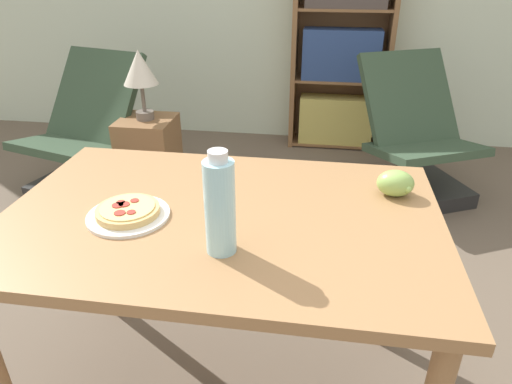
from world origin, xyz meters
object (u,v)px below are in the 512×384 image
drink_bottle (220,206)px  lounge_chair_far (415,153)px  table_lamp (140,71)px  grape_bunch (396,183)px  side_table (150,157)px  bookshelf (341,51)px  lounge_chair_near (85,150)px  pizza_on_plate (128,212)px

drink_bottle → lounge_chair_far: 2.21m
lounge_chair_far → table_lamp: 1.82m
grape_bunch → side_table: grape_bunch is taller
bookshelf → table_lamp: (-1.21, -1.08, 0.05)m
table_lamp → grape_bunch: bearing=-44.3°
lounge_chair_near → pizza_on_plate: bearing=-41.2°
lounge_chair_far → bookshelf: bookshelf is taller
bookshelf → side_table: (-1.21, -1.08, -0.51)m
pizza_on_plate → lounge_chair_far: 2.21m
lounge_chair_near → lounge_chair_far: 2.18m
lounge_chair_near → table_lamp: 0.69m
pizza_on_plate → drink_bottle: 0.34m
pizza_on_plate → drink_bottle: bearing=-21.8°
grape_bunch → lounge_chair_near: 2.26m
lounge_chair_near → lounge_chair_far: bearing=22.9°
bookshelf → side_table: bookshelf is taller
side_table → bookshelf: bearing=41.9°
lounge_chair_far → side_table: (-1.72, -0.27, -0.03)m
lounge_chair_near → bookshelf: bookshelf is taller
grape_bunch → side_table: size_ratio=0.22×
pizza_on_plate → drink_bottle: (0.30, -0.12, 0.11)m
drink_bottle → table_lamp: drink_bottle is taller
side_table → lounge_chair_near: bearing=-179.2°
lounge_chair_near → bookshelf: size_ratio=0.55×
lounge_chair_near → side_table: lounge_chair_near is taller
drink_bottle → bookshelf: size_ratio=0.17×
bookshelf → side_table: bearing=-138.1°
drink_bottle → bookshelf: bookshelf is taller
side_table → drink_bottle: bearing=-62.6°
grape_bunch → drink_bottle: bearing=-141.5°
table_lamp → side_table: bearing=-90.0°
side_table → table_lamp: (0.00, 0.00, 0.56)m
lounge_chair_far → side_table: bearing=163.6°
drink_bottle → table_lamp: size_ratio=0.64×
drink_bottle → table_lamp: bearing=117.4°
table_lamp → bookshelf: bearing=41.9°
grape_bunch → drink_bottle: drink_bottle is taller
pizza_on_plate → grape_bunch: 0.81m
pizza_on_plate → bookshelf: size_ratio=0.15×
lounge_chair_far → drink_bottle: bearing=-138.9°
grape_bunch → lounge_chair_far: lounge_chair_far is taller
table_lamp → lounge_chair_near: bearing=-179.2°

